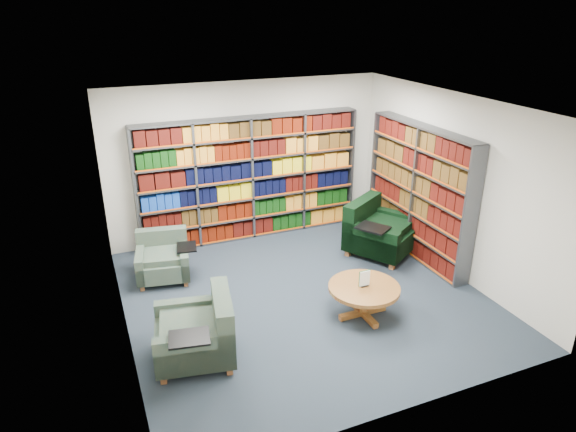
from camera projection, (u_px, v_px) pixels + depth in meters
name	position (u px, v px, depth m)	size (l,w,h in m)	color
room_shell	(305.00, 208.00, 7.04)	(5.02, 5.02, 2.82)	#17242C
bookshelf_back	(251.00, 179.00, 9.15)	(4.00, 0.28, 2.20)	#47494F
bookshelf_right	(418.00, 192.00, 8.50)	(0.28, 2.50, 2.20)	#47494F
chair_teal_left	(163.00, 259.00, 8.04)	(1.00, 0.92, 0.72)	#042733
chair_green_right	(376.00, 232.00, 8.78)	(1.38, 1.38, 0.91)	black
chair_teal_front	(201.00, 334.00, 6.15)	(1.07, 1.17, 0.83)	#042733
coffee_table	(364.00, 292.00, 6.98)	(0.97, 0.97, 0.68)	olive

